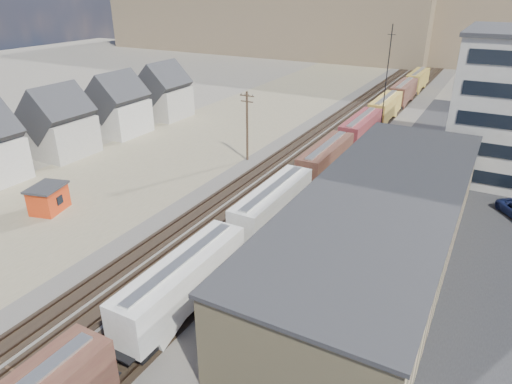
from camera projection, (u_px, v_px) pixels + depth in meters
The scene contains 11 objects.
ballast_bed at pixel (322, 153), 68.95m from camera, with size 18.00×200.00×0.06m, color #4C4742.
dirt_yard at pixel (176, 151), 69.68m from camera, with size 24.00×180.00×0.03m, color #787053.
asphalt_lot at pixel (469, 230), 47.40m from camera, with size 26.00×120.00×0.04m, color #232326.
rail_tracks at pixel (319, 152), 69.15m from camera, with size 11.40×200.00×0.24m.
freight_train at pixel (345, 142), 64.95m from camera, with size 3.00×119.74×4.46m.
warehouse at pixel (381, 225), 40.97m from camera, with size 12.40×40.40×7.25m.
utility_pole_north at pixel (247, 125), 64.07m from camera, with size 2.20×0.32×10.00m.
radio_mast at pixel (386, 85), 70.52m from camera, with size 1.20×0.16×18.00m.
townhouse_row at pixel (23, 137), 62.01m from camera, with size 8.15×68.16×10.47m.
hills_north at pixel (449, 13), 157.08m from camera, with size 265.00×80.00×32.00m.
maintenance_shed at pixel (48, 198), 50.86m from camera, with size 4.18×4.84×3.04m.
Camera 1 is at (22.38, -11.98, 23.42)m, focal length 32.00 mm.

